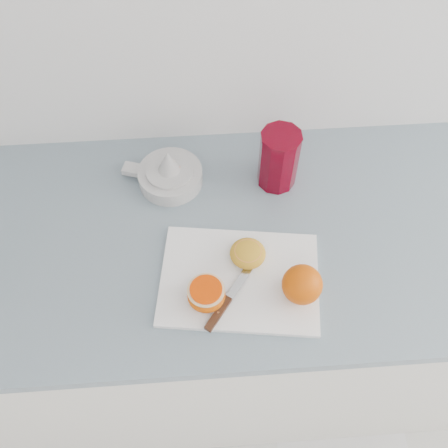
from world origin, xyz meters
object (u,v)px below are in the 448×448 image
object	(u,v)px
counter	(236,311)
half_orange	(206,294)
cutting_board	(239,279)
red_tumbler	(278,161)
citrus_juicer	(169,174)

from	to	relation	value
counter	half_orange	distance (m)	0.52
cutting_board	red_tumbler	size ratio (longest dim) A/B	2.15
counter	cutting_board	distance (m)	0.47
cutting_board	citrus_juicer	size ratio (longest dim) A/B	1.71
counter	citrus_juicer	xyz separation A→B (m)	(-0.16, 0.15, 0.47)
half_orange	citrus_juicer	world-z (taller)	citrus_juicer
counter	cutting_board	xyz separation A→B (m)	(-0.01, -0.13, 0.45)
counter	half_orange	bearing A→B (deg)	-116.50
counter	red_tumbler	distance (m)	0.54
citrus_juicer	half_orange	bearing A→B (deg)	-77.59
counter	citrus_juicer	bearing A→B (deg)	135.48
cutting_board	citrus_juicer	distance (m)	0.31
cutting_board	citrus_juicer	bearing A→B (deg)	117.10
citrus_juicer	red_tumbler	world-z (taller)	red_tumbler
counter	cutting_board	world-z (taller)	cutting_board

